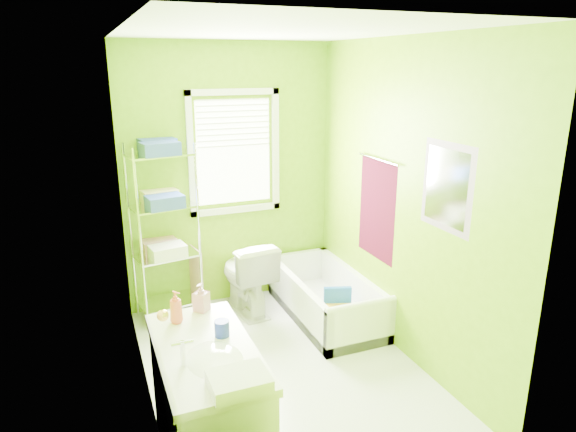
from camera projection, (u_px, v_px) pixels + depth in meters
name	position (u px, v px, depth m)	size (l,w,h in m)	color
ground	(283.00, 368.00, 4.19)	(2.90, 2.90, 0.00)	silver
room_envelope	(282.00, 184.00, 3.74)	(2.14, 2.94, 2.62)	#679707
window	(234.00, 146.00, 5.01)	(0.92, 0.05, 1.22)	white
door	(165.00, 345.00, 2.64)	(0.09, 0.80, 2.00)	white
right_wall_decor	(402.00, 201.00, 4.16)	(0.04, 1.48, 1.17)	#410719
bathtub	(327.00, 303.00, 4.99)	(0.67, 1.43, 0.46)	white
toilet	(246.00, 275.00, 5.07)	(0.42, 0.74, 0.76)	white
vanity	(209.00, 404.00, 3.07)	(0.55, 1.10, 1.02)	white
wire_shelf_unit	(164.00, 212.00, 4.76)	(0.63, 0.51, 1.73)	silver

